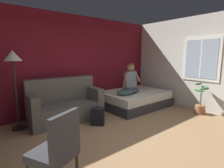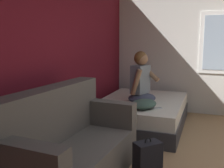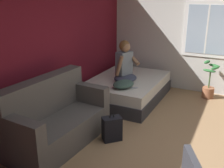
% 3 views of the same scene
% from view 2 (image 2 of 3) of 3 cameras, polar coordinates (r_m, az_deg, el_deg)
% --- Properties ---
extents(wall_back_accent, '(11.00, 0.16, 2.70)m').
position_cam_2_polar(wall_back_accent, '(3.36, -16.47, 5.99)').
color(wall_back_accent, maroon).
rests_on(wall_back_accent, ground).
extents(bed, '(2.02, 1.47, 0.48)m').
position_cam_2_polar(bed, '(4.80, 6.44, -6.23)').
color(bed, '#2D2D33').
rests_on(bed, ground).
extents(couch, '(1.75, 0.92, 1.04)m').
position_cam_2_polar(couch, '(2.91, -9.47, -13.72)').
color(couch, '#514C47').
rests_on(couch, ground).
extents(person_seated, '(0.63, 0.58, 0.88)m').
position_cam_2_polar(person_seated, '(4.46, 6.39, 0.43)').
color(person_seated, '#383D51').
rests_on(person_seated, bed).
extents(backpack, '(0.35, 0.35, 0.46)m').
position_cam_2_polar(backpack, '(3.13, 7.65, -15.94)').
color(backpack, black).
rests_on(backpack, ground).
extents(throw_pillow, '(0.56, 0.47, 0.14)m').
position_cam_2_polar(throw_pillow, '(4.14, 6.94, -4.33)').
color(throw_pillow, '#385147').
rests_on(throw_pillow, bed).
extents(cell_phone, '(0.14, 0.15, 0.01)m').
position_cam_2_polar(cell_phone, '(4.18, 9.83, -5.19)').
color(cell_phone, '#B7B7BC').
rests_on(cell_phone, bed).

